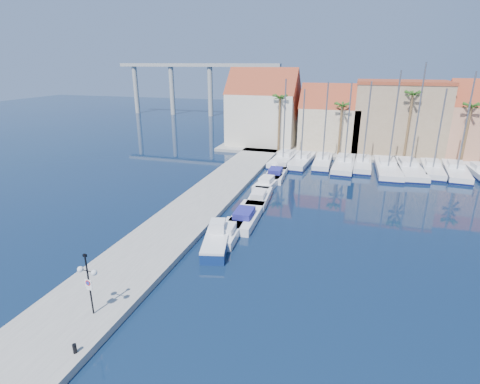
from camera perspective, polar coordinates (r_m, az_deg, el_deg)
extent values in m
plane|color=black|center=(25.81, -0.10, -15.97)|extent=(260.00, 260.00, 0.00)
cube|color=gray|center=(39.72, -6.77, -2.51)|extent=(6.00, 77.00, 0.50)
cube|color=gray|center=(69.79, 19.90, 5.99)|extent=(54.00, 16.00, 0.50)
cylinder|color=black|center=(24.26, -21.99, -12.94)|extent=(0.10, 0.10, 4.04)
cylinder|color=black|center=(23.97, -22.71, -10.93)|extent=(0.51, 0.09, 0.05)
cylinder|color=black|center=(23.65, -21.80, -11.23)|extent=(0.51, 0.09, 0.05)
sphere|color=white|center=(24.14, -23.15, -10.78)|extent=(0.36, 0.36, 0.36)
sphere|color=white|center=(23.49, -21.34, -11.38)|extent=(0.36, 0.36, 0.36)
cube|color=black|center=(23.34, -22.57, -8.92)|extent=(0.23, 0.14, 0.16)
cube|color=white|center=(24.17, -22.11, -12.80)|extent=(0.51, 0.07, 0.51)
cylinder|color=red|center=(24.13, -22.17, -12.73)|extent=(0.34, 0.04, 0.34)
cylinder|color=#1933A5|center=(24.13, -22.19, -12.74)|extent=(0.24, 0.03, 0.24)
cube|color=white|center=(24.36, -22.01, -13.51)|extent=(0.41, 0.06, 0.14)
cylinder|color=black|center=(22.78, -23.88, -20.98)|extent=(0.21, 0.21, 0.53)
cube|color=navy|center=(31.75, -3.64, -7.87)|extent=(3.20, 6.02, 0.86)
cube|color=white|center=(31.51, -3.66, -7.02)|extent=(3.20, 6.02, 0.19)
cube|color=white|center=(32.32, -3.43, -5.29)|extent=(1.57, 1.78, 1.05)
cube|color=white|center=(33.64, -1.68, -6.26)|extent=(2.11, 5.58, 0.80)
cube|color=white|center=(32.86, -1.94, -5.56)|extent=(1.35, 1.99, 0.60)
cube|color=white|center=(37.01, 0.93, -3.79)|extent=(2.60, 7.50, 0.80)
cube|color=navy|center=(36.08, 0.64, -3.21)|extent=(1.74, 2.65, 0.60)
cube|color=white|center=(41.97, 2.97, -0.96)|extent=(2.51, 6.52, 0.80)
cube|color=white|center=(41.14, 2.83, -0.35)|extent=(1.59, 2.34, 0.60)
cube|color=white|center=(47.31, 4.30, 1.36)|extent=(2.59, 6.59, 0.80)
cube|color=white|center=(46.51, 4.08, 1.96)|extent=(1.63, 2.37, 0.60)
cube|color=white|center=(51.25, 5.52, 2.74)|extent=(2.75, 7.47, 0.80)
cube|color=navy|center=(50.36, 5.42, 3.27)|extent=(1.79, 2.66, 0.60)
cube|color=white|center=(54.96, 6.58, 3.84)|extent=(2.00, 5.52, 0.80)
cube|color=white|center=(54.26, 6.52, 4.40)|extent=(1.31, 1.96, 0.60)
cube|color=white|center=(58.77, 6.68, 4.95)|extent=(3.28, 10.35, 1.00)
cube|color=#0D1542|center=(58.85, 6.67, 4.65)|extent=(3.34, 10.42, 0.28)
cube|color=white|center=(59.55, 6.96, 5.92)|extent=(2.04, 3.17, 0.60)
cylinder|color=slate|center=(57.07, 6.80, 10.95)|extent=(0.20, 0.20, 11.55)
cube|color=white|center=(58.05, 9.36, 4.64)|extent=(3.31, 9.90, 1.00)
cube|color=#0D1542|center=(58.13, 9.34, 4.34)|extent=(3.38, 9.97, 0.28)
cube|color=white|center=(58.79, 9.62, 5.61)|extent=(2.00, 3.05, 0.60)
cylinder|color=slate|center=(56.45, 9.56, 10.04)|extent=(0.20, 0.20, 10.21)
cube|color=white|center=(58.17, 12.49, 4.47)|extent=(2.44, 9.09, 1.00)
cube|color=#0D1542|center=(58.25, 12.46, 4.17)|extent=(2.50, 9.15, 0.28)
cube|color=white|center=(58.86, 12.62, 5.44)|extent=(1.68, 2.74, 0.60)
cylinder|color=slate|center=(56.52, 12.90, 10.34)|extent=(0.20, 0.20, 11.19)
cube|color=white|center=(57.59, 15.63, 4.06)|extent=(3.34, 10.93, 1.00)
cube|color=#0D1542|center=(57.67, 15.60, 3.76)|extent=(3.40, 10.99, 0.28)
cube|color=white|center=(58.45, 15.80, 5.08)|extent=(2.12, 3.33, 0.60)
cylinder|color=slate|center=(55.85, 16.15, 9.96)|extent=(0.20, 0.20, 11.18)
cube|color=white|center=(58.19, 18.16, 3.97)|extent=(2.50, 9.08, 1.00)
cube|color=#0D1542|center=(58.27, 18.13, 3.66)|extent=(2.56, 9.14, 0.28)
cube|color=white|center=(58.88, 18.25, 4.93)|extent=(1.69, 2.74, 0.60)
cylinder|color=slate|center=(56.53, 18.81, 9.91)|extent=(0.20, 0.20, 11.39)
cube|color=white|center=(57.42, 21.56, 3.37)|extent=(3.44, 12.01, 1.00)
cube|color=#0D1542|center=(57.50, 21.52, 3.07)|extent=(3.50, 12.08, 0.28)
cube|color=white|center=(58.38, 21.55, 4.43)|extent=(2.27, 3.64, 0.60)
cylinder|color=slate|center=(55.50, 22.49, 10.10)|extent=(0.20, 0.20, 12.86)
cube|color=white|center=(58.20, 24.33, 3.20)|extent=(3.92, 11.95, 1.00)
cube|color=#0D1542|center=(58.28, 24.29, 2.90)|extent=(3.99, 12.02, 0.28)
cube|color=white|center=(59.13, 24.23, 4.25)|extent=(2.40, 3.68, 0.60)
cylinder|color=slate|center=(56.25, 25.48, 10.32)|extent=(0.20, 0.20, 13.86)
cube|color=white|center=(59.42, 27.25, 3.07)|extent=(3.08, 9.81, 1.00)
cube|color=#0D1542|center=(59.49, 27.20, 2.77)|extent=(3.14, 9.87, 0.28)
cube|color=white|center=(60.16, 27.27, 4.04)|extent=(1.93, 3.00, 0.60)
cylinder|color=slate|center=(57.81, 28.17, 8.46)|extent=(0.20, 0.20, 10.59)
cube|color=white|center=(59.88, 30.03, 2.72)|extent=(3.61, 10.78, 1.00)
cube|color=#0D1542|center=(59.96, 29.98, 2.43)|extent=(3.67, 10.84, 0.28)
cube|color=white|center=(60.71, 30.04, 3.71)|extent=(2.18, 3.32, 0.60)
cylinder|color=slate|center=(58.09, 31.23, 9.09)|extent=(0.20, 0.20, 12.77)
cube|color=white|center=(61.35, 32.72, 3.37)|extent=(1.87, 2.85, 0.60)
cube|color=beige|center=(69.78, 3.53, 11.07)|extent=(12.00, 9.00, 9.00)
cube|color=maroon|center=(69.29, 3.61, 14.75)|extent=(12.30, 9.00, 9.00)
cube|color=tan|center=(68.15, 13.50, 9.53)|extent=(10.00, 8.00, 7.00)
cube|color=maroon|center=(67.68, 13.73, 12.45)|extent=(10.30, 8.00, 8.00)
cube|color=#997D5E|center=(69.05, 22.96, 10.37)|extent=(14.00, 10.00, 11.00)
cube|color=maroon|center=(68.55, 23.60, 15.10)|extent=(14.20, 10.20, 0.50)
cube|color=tan|center=(70.48, 32.65, 7.77)|extent=(10.00, 8.00, 8.00)
cylinder|color=brown|center=(64.10, 5.98, 10.27)|extent=(0.36, 0.36, 9.00)
sphere|color=#285618|center=(63.57, 6.12, 14.15)|extent=(2.60, 2.60, 2.60)
cylinder|color=brown|center=(63.04, 15.02, 9.12)|extent=(0.36, 0.36, 8.00)
sphere|color=#285618|center=(62.52, 15.33, 12.59)|extent=(2.60, 2.60, 2.60)
cylinder|color=brown|center=(63.32, 24.25, 9.06)|extent=(0.36, 0.36, 10.00)
sphere|color=#285618|center=(62.79, 24.87, 13.39)|extent=(2.60, 2.60, 2.60)
cylinder|color=brown|center=(64.90, 31.20, 7.51)|extent=(0.36, 0.36, 8.50)
sphere|color=#285618|center=(64.39, 31.83, 11.06)|extent=(2.60, 2.60, 2.60)
cube|color=#9E9E99|center=(111.31, -6.67, 18.67)|extent=(48.00, 2.20, 0.90)
cylinder|color=#9E9E99|center=(120.92, -15.57, 14.83)|extent=(1.40, 1.40, 14.00)
cylinder|color=#9E9E99|center=(114.99, -10.32, 15.02)|extent=(1.40, 1.40, 14.00)
cylinder|color=#9E9E99|center=(110.06, -4.55, 15.08)|extent=(1.40, 1.40, 14.00)
cylinder|color=#9E9E99|center=(106.26, 1.70, 14.98)|extent=(1.40, 1.40, 14.00)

